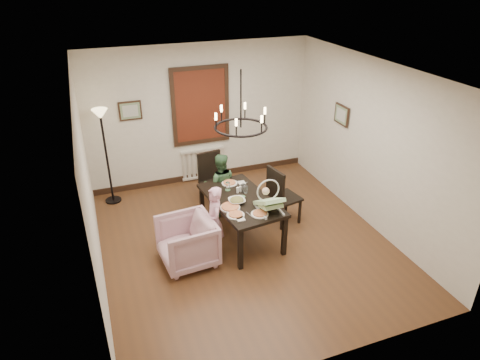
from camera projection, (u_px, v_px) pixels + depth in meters
room_shell at (237, 156)px, 6.72m from camera, size 4.51×5.00×2.81m
dining_table at (241, 203)px, 6.89m from camera, size 1.07×1.67×0.74m
chair_far at (215, 181)px, 7.87m from camera, size 0.53×0.53×1.04m
chair_right at (285, 195)px, 7.38m from camera, size 0.56×0.56×1.08m
armchair at (187, 242)px, 6.42m from camera, size 0.88×0.86×0.74m
elderly_woman at (215, 227)px, 6.60m from camera, size 0.26×0.37×0.95m
seated_man at (220, 190)px, 7.62m from camera, size 0.55×0.47×0.98m
baby_bouncer at (269, 200)px, 6.45m from camera, size 0.39×0.53×0.35m
salad_bowl at (237, 201)px, 6.71m from camera, size 0.31×0.31×0.08m
pizza_platter at (230, 207)px, 6.57m from camera, size 0.31×0.31×0.04m
drinking_glass at (246, 190)px, 6.98m from camera, size 0.06×0.06×0.13m
window_blinds at (201, 106)px, 8.37m from camera, size 1.00×0.03×1.40m
radiator at (203, 163)px, 8.96m from camera, size 0.92×0.12×0.62m
picture_back at (130, 111)px, 7.94m from camera, size 0.42×0.03×0.36m
picture_right at (342, 115)px, 7.73m from camera, size 0.03×0.42×0.36m
floor_lamp at (107, 158)px, 7.85m from camera, size 0.30×0.30×1.80m
chandelier at (241, 127)px, 6.29m from camera, size 0.80×0.80×0.04m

